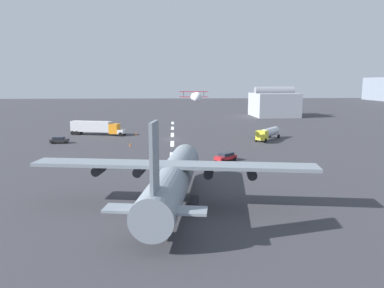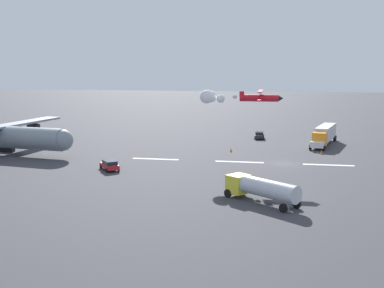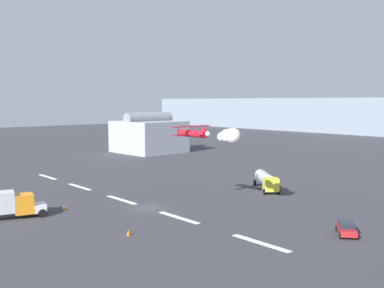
% 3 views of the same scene
% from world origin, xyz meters
% --- Properties ---
extents(ground_plane, '(440.00, 440.00, 0.00)m').
position_xyz_m(ground_plane, '(0.00, 0.00, 0.00)').
color(ground_plane, '#38383D').
rests_on(ground_plane, ground).
extents(runway_stripe_0, '(8.00, 0.90, 0.01)m').
position_xyz_m(runway_stripe_0, '(-35.64, 0.00, 0.01)').
color(runway_stripe_0, white).
rests_on(runway_stripe_0, ground).
extents(runway_stripe_1, '(8.00, 0.90, 0.01)m').
position_xyz_m(runway_stripe_1, '(-21.38, 0.00, 0.01)').
color(runway_stripe_1, white).
rests_on(runway_stripe_1, ground).
extents(runway_stripe_2, '(8.00, 0.90, 0.01)m').
position_xyz_m(runway_stripe_2, '(-7.13, 0.00, 0.01)').
color(runway_stripe_2, white).
rests_on(runway_stripe_2, ground).
extents(runway_stripe_3, '(8.00, 0.90, 0.01)m').
position_xyz_m(runway_stripe_3, '(7.13, 0.00, 0.01)').
color(runway_stripe_3, white).
rests_on(runway_stripe_3, ground).
extents(runway_stripe_4, '(8.00, 0.90, 0.01)m').
position_xyz_m(runway_stripe_4, '(21.38, 0.00, 0.01)').
color(runway_stripe_4, white).
rests_on(runway_stripe_4, ground).
extents(cargo_transport_plane, '(27.43, 32.81, 11.11)m').
position_xyz_m(cargo_transport_plane, '(48.76, 0.42, 3.33)').
color(cargo_transport_plane, gray).
rests_on(cargo_transport_plane, ground).
extents(stunt_biplane_red, '(12.54, 6.89, 2.08)m').
position_xyz_m(stunt_biplane_red, '(8.87, 5.29, 11.00)').
color(stunt_biplane_red, red).
extents(semi_truck_orange, '(6.50, 15.25, 3.70)m').
position_xyz_m(semi_truck_orange, '(-8.16, -20.68, 2.13)').
color(semi_truck_orange, silver).
rests_on(semi_truck_orange, ground).
extents(fuel_tanker_truck, '(9.09, 7.87, 2.90)m').
position_xyz_m(fuel_tanker_truck, '(2.68, 23.75, 1.75)').
color(fuel_tanker_truck, yellow).
rests_on(fuel_tanker_truck, ground).
extents(followme_car_yellow, '(2.07, 4.19, 1.52)m').
position_xyz_m(followme_car_yellow, '(4.98, -26.61, 0.81)').
color(followme_car_yellow, '#262628').
rests_on(followme_car_yellow, ground).
extents(airport_staff_sedan, '(4.03, 4.45, 1.52)m').
position_xyz_m(airport_staff_sedan, '(26.04, 9.86, 0.81)').
color(airport_staff_sedan, '#B21E23').
rests_on(airport_staff_sedan, ground).
extents(hangar_building, '(19.10, 17.94, 12.27)m').
position_xyz_m(hangar_building, '(-58.47, 42.15, 5.16)').
color(hangar_building, '#9EA3AD').
rests_on(hangar_building, ground).
extents(traffic_cone_near, '(0.44, 0.44, 0.75)m').
position_xyz_m(traffic_cone_near, '(-6.80, -9.83, 0.38)').
color(traffic_cone_near, orange).
rests_on(traffic_cone_near, ground).
extents(traffic_cone_far, '(0.44, 0.44, 0.75)m').
position_xyz_m(traffic_cone_far, '(9.45, -9.48, 0.38)').
color(traffic_cone_far, orange).
rests_on(traffic_cone_far, ground).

